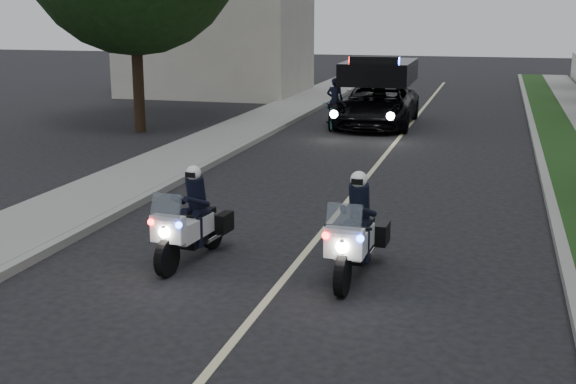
% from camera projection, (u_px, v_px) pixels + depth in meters
% --- Properties ---
extents(ground, '(120.00, 120.00, 0.00)m').
position_uv_depth(ground, '(237.00, 337.00, 9.39)').
color(ground, black).
rests_on(ground, ground).
extents(curb_right, '(0.20, 60.00, 0.15)m').
position_uv_depth(curb_right, '(545.00, 180.00, 17.69)').
color(curb_right, gray).
rests_on(curb_right, ground).
extents(curb_left, '(0.20, 60.00, 0.15)m').
position_uv_depth(curb_left, '(214.00, 162.00, 19.80)').
color(curb_left, gray).
rests_on(curb_left, ground).
extents(sidewalk_left, '(2.00, 60.00, 0.16)m').
position_uv_depth(sidewalk_left, '(175.00, 159.00, 20.09)').
color(sidewalk_left, gray).
rests_on(sidewalk_left, ground).
extents(building_far, '(8.00, 6.00, 7.00)m').
position_uv_depth(building_far, '(216.00, 19.00, 35.53)').
color(building_far, '#A8A396').
rests_on(building_far, ground).
extents(lane_marking, '(0.12, 50.00, 0.01)m').
position_uv_depth(lane_marking, '(370.00, 173.00, 18.76)').
color(lane_marking, '#BFB78C').
rests_on(lane_marking, ground).
extents(police_moto_left, '(0.82, 1.88, 1.55)m').
position_uv_depth(police_moto_left, '(192.00, 261.00, 12.21)').
color(police_moto_left, silver).
rests_on(police_moto_left, ground).
extents(police_moto_right, '(0.73, 1.92, 1.62)m').
position_uv_depth(police_moto_right, '(355.00, 277.00, 11.47)').
color(police_moto_right, white).
rests_on(police_moto_right, ground).
extents(police_suv, '(2.57, 5.40, 2.61)m').
position_uv_depth(police_suv, '(377.00, 126.00, 26.47)').
color(police_suv, black).
rests_on(police_suv, ground).
extents(bicycle, '(0.65, 1.82, 0.95)m').
position_uv_depth(bicycle, '(334.00, 129.00, 25.77)').
color(bicycle, black).
rests_on(bicycle, ground).
extents(cyclist, '(0.57, 0.39, 1.53)m').
position_uv_depth(cyclist, '(334.00, 129.00, 25.77)').
color(cyclist, black).
rests_on(cyclist, ground).
extents(tree_left_near, '(8.94, 8.94, 11.50)m').
position_uv_depth(tree_left_near, '(141.00, 132.00, 25.19)').
color(tree_left_near, '#183612').
rests_on(tree_left_near, ground).
extents(tree_left_far, '(7.28, 7.28, 9.75)m').
position_uv_depth(tree_left_far, '(226.00, 94.00, 36.25)').
color(tree_left_far, '#1A3210').
rests_on(tree_left_far, ground).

